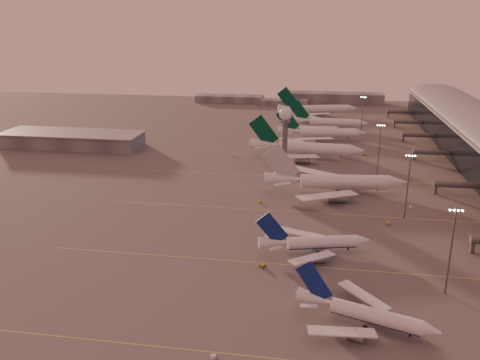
# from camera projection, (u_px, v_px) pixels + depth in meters

# --- Properties ---
(ground) EXTENTS (700.00, 700.00, 0.00)m
(ground) POSITION_uv_depth(u_px,v_px,m) (234.00, 277.00, 146.18)
(ground) COLOR #595657
(ground) RESTS_ON ground
(taxiway_markings) EXTENTS (180.00, 185.25, 0.02)m
(taxiway_markings) POSITION_uv_depth(u_px,v_px,m) (336.00, 213.00, 194.24)
(taxiway_markings) COLOR #D9C74C
(taxiway_markings) RESTS_ON ground
(hangar) EXTENTS (82.00, 27.00, 8.50)m
(hangar) POSITION_uv_depth(u_px,v_px,m) (72.00, 139.00, 295.09)
(hangar) COLOR #5B5D62
(hangar) RESTS_ON ground
(radar_tower) EXTENTS (6.40, 6.40, 31.10)m
(radar_tower) POSITION_uv_depth(u_px,v_px,m) (285.00, 125.00, 252.00)
(radar_tower) COLOR #57595E
(radar_tower) RESTS_ON ground
(mast_a) EXTENTS (3.60, 0.56, 25.00)m
(mast_a) POSITION_uv_depth(u_px,v_px,m) (451.00, 247.00, 133.10)
(mast_a) COLOR #57595E
(mast_a) RESTS_ON ground
(mast_b) EXTENTS (3.60, 0.56, 25.00)m
(mast_b) POSITION_uv_depth(u_px,v_px,m) (408.00, 183.00, 185.31)
(mast_b) COLOR #57595E
(mast_b) RESTS_ON ground
(mast_c) EXTENTS (3.60, 0.56, 25.00)m
(mast_c) POSITION_uv_depth(u_px,v_px,m) (379.00, 147.00, 237.83)
(mast_c) COLOR #57595E
(mast_c) RESTS_ON ground
(mast_d) EXTENTS (3.60, 0.56, 25.00)m
(mast_d) POSITION_uv_depth(u_px,v_px,m) (362.00, 114.00, 322.82)
(mast_d) COLOR #57595E
(mast_d) RESTS_ON ground
(distant_horizon) EXTENTS (165.00, 37.50, 9.00)m
(distant_horizon) POSITION_uv_depth(u_px,v_px,m) (300.00, 99.00, 450.53)
(distant_horizon) COLOR #5B5D62
(distant_horizon) RESTS_ON ground
(narrowbody_near) EXTENTS (34.36, 26.95, 13.96)m
(narrowbody_near) POSITION_uv_depth(u_px,v_px,m) (365.00, 316.00, 121.87)
(narrowbody_near) COLOR white
(narrowbody_near) RESTS_ON ground
(narrowbody_mid) EXTENTS (36.12, 28.47, 14.37)m
(narrowbody_mid) POSITION_uv_depth(u_px,v_px,m) (315.00, 244.00, 160.42)
(narrowbody_mid) COLOR white
(narrowbody_mid) RESTS_ON ground
(widebody_white) EXTENTS (60.88, 48.53, 21.44)m
(widebody_white) POSITION_uv_depth(u_px,v_px,m) (335.00, 185.00, 215.78)
(widebody_white) COLOR white
(widebody_white) RESTS_ON ground
(greentail_a) EXTENTS (61.64, 49.66, 22.38)m
(greentail_a) POSITION_uv_depth(u_px,v_px,m) (306.00, 151.00, 271.05)
(greentail_a) COLOR white
(greentail_a) RESTS_ON ground
(greentail_b) EXTENTS (55.10, 44.42, 20.00)m
(greentail_b) POSITION_uv_depth(u_px,v_px,m) (321.00, 134.00, 311.39)
(greentail_b) COLOR white
(greentail_b) RESTS_ON ground
(greentail_c) EXTENTS (53.59, 43.20, 19.46)m
(greentail_c) POSITION_uv_depth(u_px,v_px,m) (329.00, 124.00, 343.42)
(greentail_c) COLOR white
(greentail_c) RESTS_ON ground
(greentail_d) EXTENTS (61.55, 49.13, 22.74)m
(greentail_d) POSITION_uv_depth(u_px,v_px,m) (318.00, 111.00, 388.59)
(greentail_d) COLOR white
(greentail_d) RESTS_ON ground
(gsv_truck_a) EXTENTS (5.93, 4.09, 2.26)m
(gsv_truck_a) POSITION_uv_depth(u_px,v_px,m) (215.00, 355.00, 110.39)
(gsv_truck_a) COLOR silver
(gsv_truck_a) RESTS_ON ground
(gsv_tug_mid) EXTENTS (3.82, 3.39, 0.94)m
(gsv_tug_mid) POSITION_uv_depth(u_px,v_px,m) (263.00, 266.00, 151.61)
(gsv_tug_mid) COLOR gold
(gsv_tug_mid) RESTS_ON ground
(gsv_truck_b) EXTENTS (6.30, 2.66, 2.49)m
(gsv_truck_b) POSITION_uv_depth(u_px,v_px,m) (390.00, 222.00, 182.86)
(gsv_truck_b) COLOR gold
(gsv_truck_b) RESTS_ON ground
(gsv_truck_c) EXTENTS (4.85, 3.86, 1.88)m
(gsv_truck_c) POSITION_uv_depth(u_px,v_px,m) (261.00, 201.00, 205.09)
(gsv_truck_c) COLOR gold
(gsv_truck_c) RESTS_ON ground
(gsv_catering_b) EXTENTS (4.64, 2.44, 3.68)m
(gsv_catering_b) POSITION_uv_depth(u_px,v_px,m) (411.00, 204.00, 198.42)
(gsv_catering_b) COLOR silver
(gsv_catering_b) RESTS_ON ground
(gsv_tug_far) EXTENTS (3.08, 3.65, 0.90)m
(gsv_tug_far) POSITION_uv_depth(u_px,v_px,m) (297.00, 179.00, 234.48)
(gsv_tug_far) COLOR silver
(gsv_tug_far) RESTS_ON ground
(gsv_truck_d) EXTENTS (2.45, 5.39, 2.10)m
(gsv_truck_d) POSITION_uv_depth(u_px,v_px,m) (232.00, 154.00, 275.94)
(gsv_truck_d) COLOR silver
(gsv_truck_d) RESTS_ON ground
(gsv_tug_hangar) EXTENTS (3.49, 2.41, 0.92)m
(gsv_tug_hangar) POSITION_uv_depth(u_px,v_px,m) (364.00, 155.00, 276.72)
(gsv_tug_hangar) COLOR gold
(gsv_tug_hangar) RESTS_ON ground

